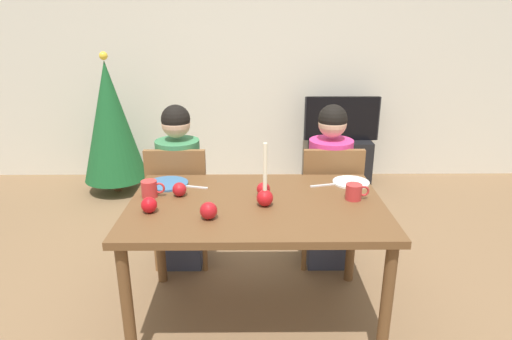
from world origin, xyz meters
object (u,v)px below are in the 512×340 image
object	(u,v)px
apple_by_left_plate	(179,189)
person_right_child	(329,190)
plate_left	(167,184)
plate_right	(351,182)
apple_far_edge	(263,189)
christmas_tree	(111,122)
apple_by_right_mug	(149,205)
person_left_child	(180,190)
tv_stand	(339,161)
chair_left	(180,199)
apple_near_candle	(209,211)
mug_right	(354,192)
tv	(342,119)
candle_centerpiece	(265,194)
chair_right	(329,199)
mug_left	(150,189)
dining_table	(256,216)

from	to	relation	value
apple_by_left_plate	person_right_child	bearing A→B (deg)	29.67
plate_left	plate_right	distance (m)	1.12
apple_by_left_plate	apple_far_edge	distance (m)	0.48
christmas_tree	apple_by_right_mug	bearing A→B (deg)	-68.16
christmas_tree	person_left_child	bearing A→B (deg)	-57.53
tv_stand	plate_left	world-z (taller)	plate_left
chair_left	apple_far_edge	bearing A→B (deg)	-41.42
plate_left	apple_near_candle	distance (m)	0.57
person_right_child	mug_right	size ratio (longest dim) A/B	8.83
tv	christmas_tree	size ratio (longest dim) A/B	0.56
person_left_child	candle_centerpiece	bearing A→B (deg)	-49.87
chair_left	tv	bearing A→B (deg)	49.36
chair_right	person_right_child	size ratio (longest dim) A/B	0.77
chair_left	chair_right	distance (m)	1.04
chair_right	apple_by_left_plate	bearing A→B (deg)	-151.83
mug_right	apple_by_right_mug	world-z (taller)	mug_right
tv_stand	apple_near_candle	bearing A→B (deg)	-114.99
chair_left	mug_left	size ratio (longest dim) A/B	6.75
mug_right	apple_by_left_plate	bearing A→B (deg)	176.73
mug_right	plate_right	bearing A→B (deg)	81.22
plate_right	apple_far_edge	size ratio (longest dim) A/B	2.89
mug_left	apple_by_left_plate	bearing A→B (deg)	2.67
apple_by_left_plate	apple_near_candle	bearing A→B (deg)	-57.09
tv_stand	candle_centerpiece	bearing A→B (deg)	-110.56
apple_far_edge	mug_left	bearing A→B (deg)	-178.80
apple_near_candle	apple_far_edge	xyz separation A→B (m)	(0.28, 0.31, -0.01)
person_left_child	plate_right	world-z (taller)	person_left_child
tv_stand	apple_near_candle	world-z (taller)	apple_near_candle
chair_left	candle_centerpiece	world-z (taller)	candle_centerpiece
person_right_child	chair_left	bearing A→B (deg)	-178.22
plate_left	apple_near_candle	xyz separation A→B (m)	(0.30, -0.48, 0.04)
plate_left	mug_right	xyz separation A→B (m)	(1.08, -0.24, 0.04)
plate_left	apple_by_left_plate	size ratio (longest dim) A/B	3.12
plate_right	apple_near_candle	bearing A→B (deg)	-149.10
chair_right	mug_left	size ratio (longest dim) A/B	6.75
apple_by_right_mug	christmas_tree	bearing A→B (deg)	111.84
apple_near_candle	apple_far_edge	distance (m)	0.42
tv	mug_right	distance (m)	2.29
mug_right	tv	bearing A→B (deg)	80.49
chair_right	apple_near_candle	xyz separation A→B (m)	(-0.76, -0.81, 0.28)
apple_by_right_mug	mug_left	bearing A→B (deg)	101.23
dining_table	apple_far_edge	size ratio (longest dim) A/B	18.11
chair_left	plate_left	bearing A→B (deg)	-91.64
tv_stand	apple_by_left_plate	world-z (taller)	apple_by_left_plate
dining_table	christmas_tree	world-z (taller)	christmas_tree
dining_table	plate_right	distance (m)	0.66
chair_right	tv_stand	size ratio (longest dim) A/B	1.41
chair_right	apple_by_left_plate	world-z (taller)	chair_right
person_right_child	tv	world-z (taller)	person_right_child
person_left_child	tv_stand	distance (m)	2.23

